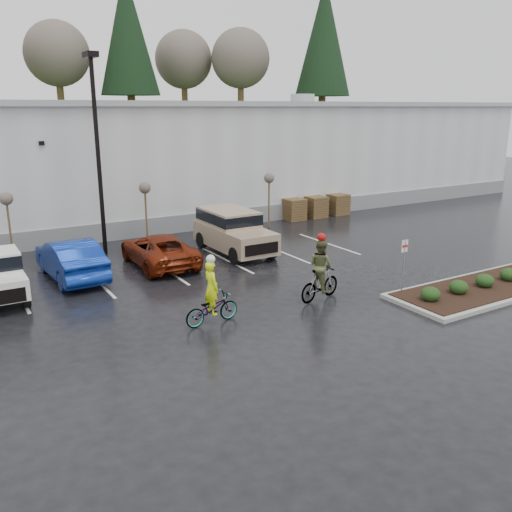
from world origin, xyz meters
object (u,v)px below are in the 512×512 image
sapling_west (7,202)px  pallet_stack_c (338,204)px  fire_lane_sign (404,260)px  car_blue (71,259)px  pallet_stack_a (294,209)px  cyclist_hivis (212,303)px  lamppost (97,134)px  suv_tan (234,232)px  sapling_east (269,181)px  cyclist_olive (320,276)px  pallet_stack_b (316,207)px  car_red (159,250)px  sapling_mid (145,191)px

sapling_west → pallet_stack_c: size_ratio=2.37×
pallet_stack_c → sapling_west: bearing=-177.1°
sapling_west → pallet_stack_c: sapling_west is taller
fire_lane_sign → car_blue: size_ratio=0.44×
pallet_stack_a → cyclist_hivis: size_ratio=0.58×
lamppost → cyclist_hivis: lamppost is taller
car_blue → cyclist_hivis: (2.80, -7.39, -0.11)m
pallet_stack_c → cyclist_hivis: 19.90m
sapling_west → pallet_stack_a: bearing=3.5°
pallet_stack_a → sapling_west: bearing=-176.5°
lamppost → suv_tan: lamppost is taller
lamppost → sapling_east: bearing=5.7°
fire_lane_sign → cyclist_olive: size_ratio=0.87×
car_blue → cyclist_olive: size_ratio=1.99×
lamppost → suv_tan: size_ratio=1.81×
pallet_stack_a → pallet_stack_b: size_ratio=1.00×
sapling_west → car_blue: 4.84m
pallet_stack_a → suv_tan: size_ratio=0.26×
pallet_stack_b → car_red: bearing=-157.8°
car_blue → car_red: size_ratio=0.99×
car_blue → suv_tan: size_ratio=0.99×
pallet_stack_b → cyclist_hivis: size_ratio=0.58×
sapling_west → cyclist_olive: sapling_west is taller
sapling_west → fire_lane_sign: sapling_west is taller
lamppost → sapling_west: 5.07m
pallet_stack_a → pallet_stack_b: bearing=0.0°
pallet_stack_a → fire_lane_sign: size_ratio=0.61×
sapling_west → pallet_stack_b: (18.20, 1.00, -2.05)m
lamppost → cyclist_olive: (4.95, -10.50, -4.78)m
sapling_east → pallet_stack_a: size_ratio=2.37×
sapling_mid → pallet_stack_b: size_ratio=2.37×
fire_lane_sign → car_red: (-6.27, 8.64, -0.69)m
pallet_stack_c → sapling_mid: bearing=-175.8°
car_blue → cyclist_hivis: bearing=107.8°
fire_lane_sign → suv_tan: (-2.33, 8.76, -0.38)m
car_blue → lamppost: bearing=-129.4°
sapling_mid → car_blue: 6.59m
suv_tan → car_blue: bearing=-179.5°
pallet_stack_a → car_blue: 15.65m
sapling_west → pallet_stack_a: (16.50, 1.00, -2.05)m
sapling_east → pallet_stack_c: bearing=9.5°
sapling_east → cyclist_hivis: bearing=-129.5°
cyclist_hivis → sapling_mid: bearing=-14.5°
cyclist_olive → pallet_stack_a: bearing=-43.5°
fire_lane_sign → cyclist_hivis: bearing=169.9°
sapling_east → pallet_stack_c: sapling_east is taller
cyclist_olive → car_blue: bearing=32.1°
pallet_stack_b → car_red: (-12.67, -5.16, 0.04)m
sapling_west → car_red: size_ratio=0.63×
sapling_mid → suv_tan: sapling_mid is taller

